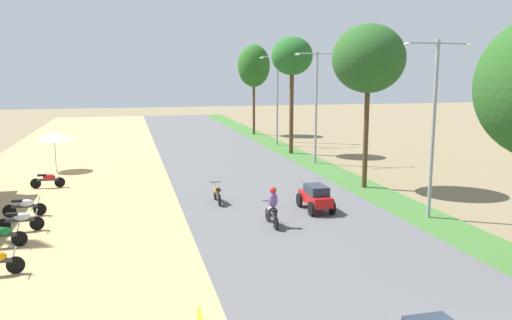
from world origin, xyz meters
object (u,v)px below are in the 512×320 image
(parked_motorbike_fourth, at_px, (21,219))
(median_tree_third, at_px, (292,57))
(parked_motorbike_fifth, at_px, (25,205))
(car_sedan_red, at_px, (316,196))
(streetlamp_far, at_px, (277,94))
(motorbike_foreground_rider, at_px, (272,208))
(parked_motorbike_sixth, at_px, (48,179))
(utility_pole_near, at_px, (293,89))
(parked_motorbike_third, at_px, (1,234))
(median_tree_fourth, at_px, (254,66))
(streetlamp_near, at_px, (434,117))
(median_tree_second, at_px, (369,59))
(streetlamp_mid, at_px, (316,100))
(vendor_umbrella, at_px, (54,136))
(motorbike_ahead_second, at_px, (217,193))

(parked_motorbike_fourth, height_order, median_tree_third, median_tree_third)
(parked_motorbike_fifth, distance_m, car_sedan_red, 12.84)
(streetlamp_far, distance_m, car_sedan_red, 22.02)
(motorbike_foreground_rider, bearing_deg, streetlamp_far, 73.17)
(parked_motorbike_sixth, bearing_deg, utility_pole_near, 38.64)
(parked_motorbike_third, bearing_deg, parked_motorbike_fifth, 89.02)
(median_tree_fourth, bearing_deg, streetlamp_near, -89.91)
(median_tree_third, xyz_separation_m, car_sedan_red, (-4.16, -16.50, -6.71))
(parked_motorbike_sixth, bearing_deg, median_tree_second, -13.43)
(parked_motorbike_third, height_order, parked_motorbike_fourth, same)
(streetlamp_near, bearing_deg, motorbike_foreground_rider, 177.05)
(car_sedan_red, bearing_deg, streetlamp_near, -26.02)
(streetlamp_far, bearing_deg, median_tree_second, -90.18)
(streetlamp_mid, xyz_separation_m, motorbike_foreground_rider, (-6.97, -13.63, -3.62))
(vendor_umbrella, relative_size, streetlamp_mid, 0.33)
(parked_motorbike_sixth, relative_size, median_tree_third, 0.20)
(streetlamp_far, xyz_separation_m, car_sedan_red, (-4.42, -21.25, -3.75))
(parked_motorbike_fifth, height_order, median_tree_second, median_tree_second)
(utility_pole_near, relative_size, motorbike_ahead_second, 5.17)
(parked_motorbike_fourth, xyz_separation_m, parked_motorbike_fifth, (-0.23, 2.28, 0.00))
(parked_motorbike_fifth, height_order, streetlamp_near, streetlamp_near)
(parked_motorbike_fifth, relative_size, median_tree_third, 0.20)
(median_tree_fourth, distance_m, streetlamp_near, 31.72)
(car_sedan_red, bearing_deg, utility_pole_near, 74.52)
(parked_motorbike_sixth, relative_size, vendor_umbrella, 0.71)
(parked_motorbike_third, bearing_deg, parked_motorbike_sixth, 88.67)
(parked_motorbike_sixth, xyz_separation_m, median_tree_fourth, (16.85, 21.41, 6.39))
(streetlamp_mid, relative_size, motorbike_ahead_second, 4.25)
(parked_motorbike_sixth, height_order, vendor_umbrella, vendor_umbrella)
(median_tree_second, relative_size, median_tree_third, 0.98)
(car_sedan_red, height_order, motorbike_foreground_rider, motorbike_foreground_rider)
(streetlamp_near, bearing_deg, streetlamp_mid, 90.00)
(median_tree_fourth, distance_m, streetlamp_far, 8.58)
(parked_motorbike_third, distance_m, parked_motorbike_fourth, 1.91)
(parked_motorbike_sixth, bearing_deg, streetlamp_far, 37.98)
(median_tree_fourth, height_order, motorbike_foreground_rider, median_tree_fourth)
(median_tree_fourth, xyz_separation_m, streetlamp_near, (0.05, -31.62, -2.50))
(median_tree_second, distance_m, streetlamp_mid, 8.20)
(vendor_umbrella, relative_size, car_sedan_red, 1.12)
(vendor_umbrella, bearing_deg, motorbike_ahead_second, -51.18)
(streetlamp_mid, bearing_deg, vendor_umbrella, 175.28)
(parked_motorbike_fourth, bearing_deg, utility_pole_near, 50.93)
(parked_motorbike_fifth, relative_size, parked_motorbike_sixth, 1.00)
(median_tree_second, relative_size, streetlamp_far, 1.14)
(median_tree_fourth, bearing_deg, streetlamp_far, -89.64)
(parked_motorbike_fifth, relative_size, car_sedan_red, 0.80)
(median_tree_fourth, distance_m, streetlamp_mid, 17.81)
(vendor_umbrella, height_order, utility_pole_near, utility_pole_near)
(median_tree_fourth, bearing_deg, median_tree_second, -90.01)
(median_tree_fourth, bearing_deg, parked_motorbike_fourth, -119.63)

